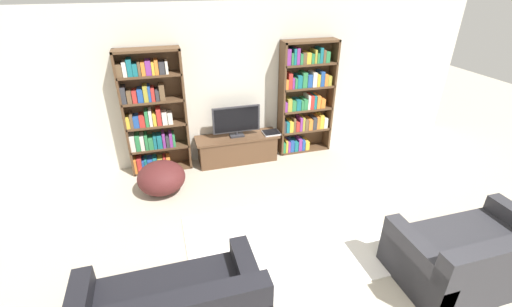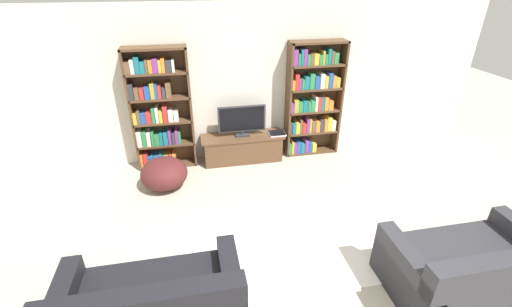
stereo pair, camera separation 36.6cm
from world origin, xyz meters
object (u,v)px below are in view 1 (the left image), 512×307
(bookshelf_left, at_px, (152,114))
(laptop, at_px, (271,133))
(television, at_px, (236,121))
(couch_right_sofa, at_px, (472,256))
(tv_stand, at_px, (237,148))
(beanbag_ottoman, at_px, (161,178))
(bookshelf_right, at_px, (304,98))

(bookshelf_left, xyz_separation_m, laptop, (1.95, -0.16, -0.50))
(television, distance_m, couch_right_sofa, 3.77)
(television, height_order, couch_right_sofa, television)
(television, bearing_deg, tv_stand, -90.00)
(television, distance_m, beanbag_ottoman, 1.56)
(tv_stand, relative_size, couch_right_sofa, 0.90)
(bookshelf_right, bearing_deg, couch_right_sofa, -80.68)
(television, bearing_deg, couch_right_sofa, -60.99)
(bookshelf_left, distance_m, couch_right_sofa, 4.67)
(laptop, xyz_separation_m, couch_right_sofa, (1.21, -3.21, -0.21))
(tv_stand, relative_size, laptop, 5.02)
(tv_stand, bearing_deg, laptop, -4.91)
(bookshelf_right, height_order, couch_right_sofa, bookshelf_right)
(bookshelf_left, xyz_separation_m, couch_right_sofa, (3.16, -3.36, -0.70))
(tv_stand, xyz_separation_m, beanbag_ottoman, (-1.32, -0.63, -0.00))
(bookshelf_left, height_order, laptop, bookshelf_left)
(bookshelf_left, bearing_deg, couch_right_sofa, -46.79)
(bookshelf_right, bearing_deg, television, -175.78)
(television, distance_m, laptop, 0.67)
(couch_right_sofa, bearing_deg, tv_stand, 119.08)
(bookshelf_right, xyz_separation_m, television, (-1.26, -0.09, -0.24))
(bookshelf_left, bearing_deg, beanbag_ottoman, -88.23)
(beanbag_ottoman, bearing_deg, bookshelf_right, 15.75)
(bookshelf_left, bearing_deg, bookshelf_right, -0.05)
(tv_stand, height_order, beanbag_ottoman, beanbag_ottoman)
(bookshelf_right, height_order, tv_stand, bookshelf_right)
(bookshelf_right, xyz_separation_m, tv_stand, (-1.26, -0.10, -0.76))
(bookshelf_left, distance_m, beanbag_ottoman, 1.04)
(bookshelf_right, bearing_deg, beanbag_ottoman, -164.25)
(tv_stand, height_order, laptop, laptop)
(tv_stand, xyz_separation_m, television, (-0.00, 0.01, 0.52))
(beanbag_ottoman, bearing_deg, laptop, 16.59)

